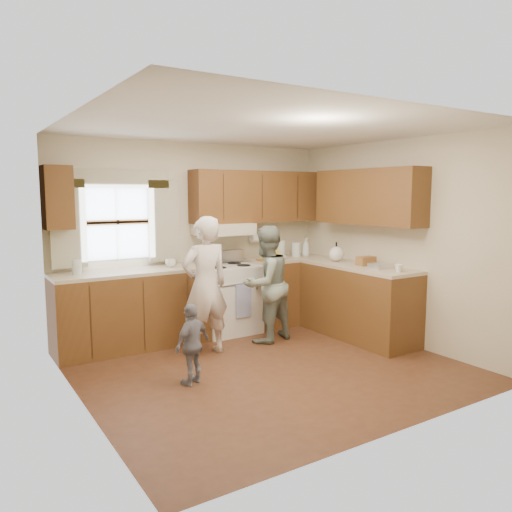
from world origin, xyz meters
TOP-DOWN VIEW (x-y plane):
  - room at (0.00, 0.00)m, footprint 3.80×3.80m
  - kitchen_fixtures at (0.62, 1.08)m, footprint 3.80×2.25m
  - stove at (0.30, 1.44)m, footprint 0.76×0.67m
  - woman_left at (-0.35, 0.78)m, footprint 0.59×0.40m
  - woman_right at (0.51, 0.82)m, footprint 0.81×0.69m
  - child at (-0.88, 0.01)m, footprint 0.50×0.38m

SIDE VIEW (x-z plane):
  - child at x=-0.88m, z-range 0.00..0.80m
  - stove at x=0.30m, z-range -0.07..1.00m
  - woman_right at x=0.51m, z-range 0.00..1.45m
  - woman_left at x=-0.35m, z-range 0.00..1.59m
  - kitchen_fixtures at x=0.62m, z-range -0.24..1.91m
  - room at x=0.00m, z-range -0.65..3.15m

